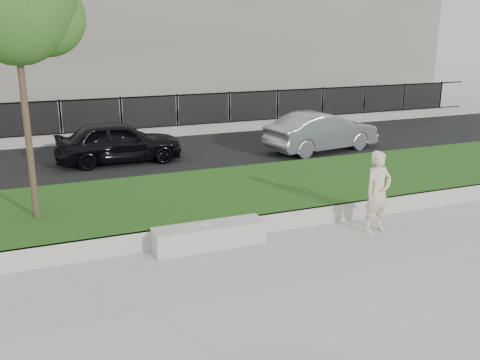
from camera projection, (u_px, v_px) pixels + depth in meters
name	position (u px, v px, depth m)	size (l,w,h in m)	color
ground	(273.00, 254.00, 10.05)	(90.00, 90.00, 0.00)	gray
grass_bank	(218.00, 199.00, 12.66)	(34.00, 4.00, 0.40)	#11360D
grass_kerb	(251.00, 226.00, 10.92)	(34.00, 0.08, 0.40)	#9C9991
street	(161.00, 157.00, 17.61)	(34.00, 7.00, 0.04)	black
far_pavement	(133.00, 132.00, 21.60)	(34.00, 3.00, 0.12)	gray
iron_fence	(138.00, 124.00, 20.58)	(32.00, 0.30, 1.50)	slate
building_facade	(99.00, 9.00, 26.47)	(34.00, 10.00, 10.00)	#635F57
stone_bench	(209.00, 236.00, 10.34)	(2.19, 0.55, 0.45)	#9C9991
man	(378.00, 192.00, 10.95)	(0.62, 0.41, 1.71)	beige
book	(204.00, 224.00, 10.26)	(0.20, 0.14, 0.02)	beige
car_dark	(119.00, 142.00, 16.59)	(1.55, 3.86, 1.32)	black
car_silver	(322.00, 132.00, 18.19)	(1.40, 4.02, 1.33)	gray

